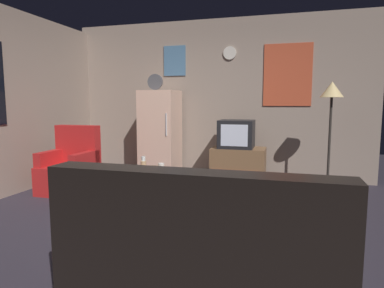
# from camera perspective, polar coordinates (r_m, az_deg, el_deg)

# --- Properties ---
(ground_plane) EXTENTS (12.00, 12.00, 0.00)m
(ground_plane) POSITION_cam_1_polar(r_m,az_deg,el_deg) (3.78, -3.67, -12.98)
(ground_plane) COLOR #2D2833
(wall_with_art) EXTENTS (5.20, 0.12, 2.71)m
(wall_with_art) POSITION_cam_1_polar(r_m,az_deg,el_deg) (5.92, 4.28, 7.63)
(wall_with_art) COLOR gray
(wall_with_art) RESTS_ON ground_plane
(fridge) EXTENTS (0.60, 0.62, 1.77)m
(fridge) POSITION_cam_1_polar(r_m,az_deg,el_deg) (5.78, -5.41, 1.61)
(fridge) COLOR beige
(fridge) RESTS_ON ground_plane
(tv_stand) EXTENTS (0.84, 0.53, 0.58)m
(tv_stand) POSITION_cam_1_polar(r_m,az_deg,el_deg) (5.42, 7.87, -3.71)
(tv_stand) COLOR brown
(tv_stand) RESTS_ON ground_plane
(crt_tv) EXTENTS (0.54, 0.51, 0.44)m
(crt_tv) POSITION_cam_1_polar(r_m,az_deg,el_deg) (5.36, 7.57, 1.70)
(crt_tv) COLOR black
(crt_tv) RESTS_ON tv_stand
(standing_lamp) EXTENTS (0.32, 0.32, 1.59)m
(standing_lamp) POSITION_cam_1_polar(r_m,az_deg,el_deg) (5.12, 22.64, 7.20)
(standing_lamp) COLOR #332D28
(standing_lamp) RESTS_ON ground_plane
(coffee_table) EXTENTS (0.72, 0.72, 0.44)m
(coffee_table) POSITION_cam_1_polar(r_m,az_deg,el_deg) (4.37, -7.60, -7.30)
(coffee_table) COLOR brown
(coffee_table) RESTS_ON ground_plane
(wine_glass) EXTENTS (0.05, 0.05, 0.15)m
(wine_glass) POSITION_cam_1_polar(r_m,az_deg,el_deg) (4.52, -8.25, -3.03)
(wine_glass) COLOR silver
(wine_glass) RESTS_ON coffee_table
(mug_ceramic_white) EXTENTS (0.08, 0.08, 0.09)m
(mug_ceramic_white) POSITION_cam_1_polar(r_m,az_deg,el_deg) (4.32, -5.26, -3.85)
(mug_ceramic_white) COLOR silver
(mug_ceramic_white) RESTS_ON coffee_table
(mug_ceramic_tan) EXTENTS (0.08, 0.08, 0.09)m
(mug_ceramic_tan) POSITION_cam_1_polar(r_m,az_deg,el_deg) (4.51, -8.26, -3.45)
(mug_ceramic_tan) COLOR tan
(mug_ceramic_tan) RESTS_ON coffee_table
(remote_control) EXTENTS (0.15, 0.05, 0.02)m
(remote_control) POSITION_cam_1_polar(r_m,az_deg,el_deg) (4.31, -10.16, -4.43)
(remote_control) COLOR black
(remote_control) RESTS_ON coffee_table
(armchair) EXTENTS (0.68, 0.68, 0.96)m
(armchair) POSITION_cam_1_polar(r_m,az_deg,el_deg) (5.21, -19.93, -3.98)
(armchair) COLOR red
(armchair) RESTS_ON ground_plane
(couch) EXTENTS (1.70, 0.80, 0.92)m
(couch) POSITION_cam_1_polar(r_m,az_deg,el_deg) (2.23, 1.67, -18.95)
(couch) COLOR black
(couch) RESTS_ON ground_plane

